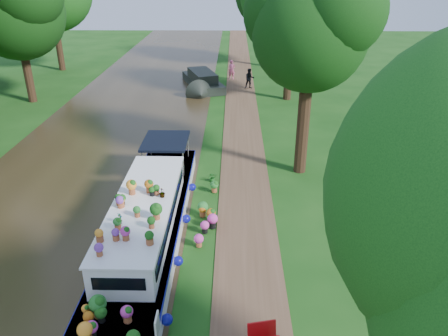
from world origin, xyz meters
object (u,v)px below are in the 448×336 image
plant_boat (145,228)px  pedestrian_dark (250,79)px  second_boat (203,81)px  pedestrian_pink (232,70)px

plant_boat → pedestrian_dark: bearing=78.9°
second_boat → pedestrian_pink: size_ratio=4.61×
plant_boat → pedestrian_dark: (4.15, 21.11, -0.06)m
pedestrian_pink → pedestrian_dark: pedestrian_pink is taller
plant_boat → pedestrian_pink: size_ratio=8.60×
plant_boat → second_boat: bearing=88.7°
plant_boat → pedestrian_pink: bearing=83.5°
second_boat → pedestrian_dark: pedestrian_dark is taller
plant_boat → second_boat: plant_boat is taller
pedestrian_pink → plant_boat: bearing=-101.2°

